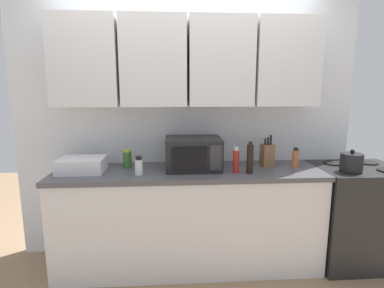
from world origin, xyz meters
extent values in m
cube|color=white|center=(0.00, 0.03, 1.30)|extent=(3.20, 0.06, 2.60)
cube|color=silver|center=(-0.86, -0.15, 1.83)|extent=(0.55, 0.33, 0.75)
cube|color=silver|center=(-0.29, -0.15, 1.83)|extent=(0.55, 0.33, 0.75)
cube|color=silver|center=(0.29, -0.15, 1.83)|extent=(0.55, 0.33, 0.75)
cube|color=silver|center=(0.86, -0.15, 1.83)|extent=(0.55, 0.33, 0.75)
cube|color=silver|center=(0.00, -0.30, 0.43)|extent=(2.30, 0.60, 0.86)
cube|color=#4C4C51|center=(0.00, -0.30, 0.88)|extent=(2.33, 0.63, 0.04)
cube|color=black|center=(1.55, -0.32, 0.45)|extent=(0.76, 0.64, 0.90)
cylinder|color=black|center=(1.38, -0.46, 0.91)|extent=(0.18, 0.18, 0.01)
cylinder|color=black|center=(1.38, -0.18, 0.91)|extent=(0.18, 0.18, 0.01)
cylinder|color=black|center=(1.72, -0.18, 0.91)|extent=(0.18, 0.18, 0.01)
cylinder|color=black|center=(1.38, -0.46, 0.99)|extent=(0.18, 0.18, 0.15)
sphere|color=black|center=(1.38, -0.46, 1.08)|extent=(0.04, 0.04, 0.04)
cube|color=black|center=(0.04, -0.27, 1.04)|extent=(0.48, 0.36, 0.28)
cube|color=black|center=(0.00, -0.46, 1.04)|extent=(0.29, 0.01, 0.18)
cube|color=#2D2D33|center=(0.22, -0.45, 1.04)|extent=(0.10, 0.01, 0.21)
cube|color=silver|center=(-0.91, -0.30, 0.96)|extent=(0.38, 0.30, 0.12)
cube|color=brown|center=(0.73, -0.21, 1.00)|extent=(0.11, 0.13, 0.20)
cylinder|color=black|center=(0.70, -0.22, 1.13)|extent=(0.02, 0.02, 0.06)
cylinder|color=black|center=(0.73, -0.22, 1.13)|extent=(0.02, 0.02, 0.07)
cylinder|color=black|center=(0.75, -0.22, 1.14)|extent=(0.02, 0.02, 0.09)
cylinder|color=#BC6638|center=(0.97, -0.28, 0.98)|extent=(0.06, 0.06, 0.15)
cylinder|color=black|center=(0.97, -0.28, 1.07)|extent=(0.04, 0.04, 0.02)
cylinder|color=black|center=(0.51, -0.45, 1.02)|extent=(0.06, 0.06, 0.24)
cylinder|color=black|center=(0.51, -0.45, 1.16)|extent=(0.03, 0.03, 0.03)
cylinder|color=white|center=(-0.42, -0.43, 0.96)|extent=(0.06, 0.06, 0.13)
cylinder|color=black|center=(-0.42, -0.43, 1.04)|extent=(0.05, 0.05, 0.03)
cylinder|color=#386B2D|center=(-0.54, -0.19, 0.97)|extent=(0.07, 0.07, 0.15)
cylinder|color=yellow|center=(-0.54, -0.19, 1.06)|extent=(0.05, 0.05, 0.02)
cylinder|color=red|center=(0.40, -0.41, 0.99)|extent=(0.05, 0.05, 0.19)
cylinder|color=silver|center=(0.40, -0.41, 1.10)|extent=(0.04, 0.04, 0.03)
camera|label=1|loc=(-0.14, -2.87, 1.60)|focal=28.34mm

